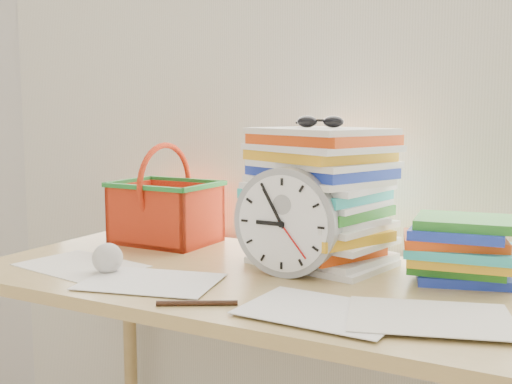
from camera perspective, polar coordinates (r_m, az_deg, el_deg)
The scene contains 10 objects.
curtain at distance 1.85m, azimuth 5.92°, elevation 12.16°, with size 2.40×0.01×2.50m, color silver.
desk at distance 1.57m, azimuth 0.25°, elevation -9.99°, with size 1.40×0.70×0.75m.
paper_stack at distance 1.64m, azimuth 5.50°, elevation -0.41°, with size 0.35×0.29×0.35m, color white, non-canonical shape.
clock at distance 1.51m, azimuth 2.78°, elevation -2.69°, with size 0.26×0.26×0.05m, color #959799.
sunglasses at distance 1.62m, azimuth 5.72°, elevation 6.24°, with size 0.14×0.11×0.03m, color black, non-canonical shape.
book_stack at distance 1.54m, azimuth 17.50°, elevation -4.92°, with size 0.25×0.20×0.15m, color white, non-canonical shape.
basket at distance 1.91m, azimuth -8.05°, elevation -0.19°, with size 0.29×0.22×0.29m, color red, non-canonical shape.
crumpled_ball at distance 1.60m, azimuth -13.08°, elevation -5.73°, with size 0.07×0.07×0.07m, color silver.
pen at distance 1.32m, azimuth -5.26°, elevation -9.80°, with size 0.01×0.01×0.16m, color black.
scattered_papers at distance 1.55m, azimuth 0.25°, elevation -7.14°, with size 1.26×0.42×0.02m, color white, non-canonical shape.
Camera 1 is at (0.70, 0.28, 1.14)m, focal length 45.00 mm.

